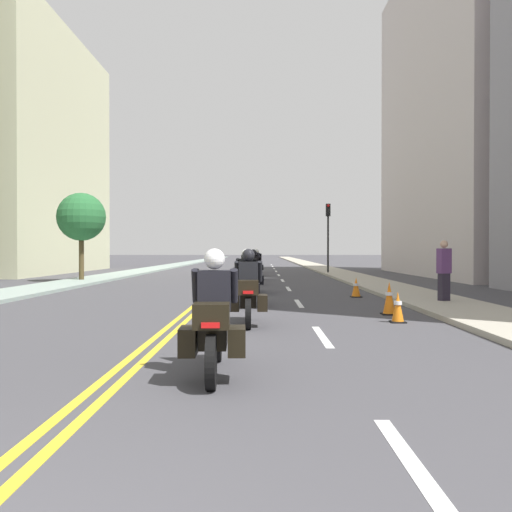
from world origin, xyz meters
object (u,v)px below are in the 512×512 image
at_px(motorcycle_4, 248,270).
at_px(street_tree_0, 81,217).
at_px(motorcycle_5, 252,267).
at_px(motorcycle_7, 256,263).
at_px(motorcycle_1, 248,294).
at_px(traffic_cone_0, 398,307).
at_px(motorcycle_3, 253,275).
at_px(traffic_cone_1, 356,287).
at_px(motorcycle_2, 246,283).
at_px(pedestrian_0, 444,271).
at_px(traffic_cone_2, 389,298).
at_px(traffic_light_far, 328,225).
at_px(motorcycle_0, 214,323).
at_px(motorcycle_6, 257,265).

bearing_deg(motorcycle_4, street_tree_0, 162.29).
distance_m(motorcycle_5, motorcycle_7, 8.79).
relative_size(motorcycle_5, motorcycle_7, 1.02).
bearing_deg(motorcycle_1, traffic_cone_0, 6.26).
height_order(motorcycle_3, traffic_cone_1, motorcycle_3).
bearing_deg(motorcycle_3, motorcycle_2, -91.26).
bearing_deg(pedestrian_0, motorcycle_5, -90.07).
distance_m(traffic_cone_2, traffic_light_far, 22.39).
distance_m(motorcycle_4, pedestrian_0, 10.56).
bearing_deg(street_tree_0, motorcycle_0, -67.51).
relative_size(motorcycle_1, motorcycle_5, 0.94).
bearing_deg(pedestrian_0, traffic_cone_2, 25.27).
relative_size(motorcycle_2, traffic_cone_0, 3.22).
xyz_separation_m(motorcycle_5, motorcycle_7, (0.10, 8.79, 0.02)).
bearing_deg(motorcycle_7, motorcycle_3, -86.74).
bearing_deg(street_tree_0, traffic_cone_1, -35.51).
bearing_deg(street_tree_0, motorcycle_4, -14.40).
xyz_separation_m(motorcycle_2, traffic_light_far, (4.74, 20.16, 2.52)).
xyz_separation_m(motorcycle_3, street_tree_0, (-8.44, 6.66, 2.50)).
xyz_separation_m(motorcycle_0, traffic_cone_0, (3.48, 4.95, -0.32)).
distance_m(motorcycle_3, street_tree_0, 11.04).
height_order(pedestrian_0, street_tree_0, street_tree_0).
distance_m(motorcycle_4, motorcycle_7, 13.15).
height_order(motorcycle_1, traffic_light_far, traffic_light_far).
distance_m(motorcycle_2, motorcycle_3, 4.61).
distance_m(motorcycle_2, traffic_light_far, 20.86).
distance_m(motorcycle_0, motorcycle_6, 26.47).
bearing_deg(traffic_light_far, motorcycle_7, 155.21).
distance_m(traffic_cone_0, traffic_cone_1, 6.29).
xyz_separation_m(motorcycle_4, motorcycle_7, (0.22, 13.14, 0.01)).
xyz_separation_m(motorcycle_2, traffic_cone_0, (3.32, -3.47, -0.31)).
relative_size(motorcycle_2, traffic_light_far, 0.47).
bearing_deg(motorcycle_2, traffic_cone_0, -46.02).
height_order(motorcycle_2, traffic_light_far, traffic_light_far).
bearing_deg(traffic_cone_0, motorcycle_4, 105.46).
relative_size(traffic_cone_0, traffic_light_far, 0.15).
bearing_deg(motorcycle_0, motorcycle_1, 84.05).
relative_size(motorcycle_2, traffic_cone_2, 2.69).
bearing_deg(pedestrian_0, motorcycle_6, -96.17).
relative_size(traffic_cone_0, traffic_cone_2, 0.84).
relative_size(motorcycle_0, motorcycle_2, 1.03).
height_order(traffic_cone_0, traffic_light_far, traffic_light_far).
relative_size(motorcycle_2, motorcycle_6, 0.99).
distance_m(motorcycle_1, street_tree_0, 17.52).
relative_size(motorcycle_1, traffic_cone_0, 3.24).
height_order(motorcycle_6, traffic_cone_1, motorcycle_6).
distance_m(motorcycle_0, street_tree_0, 21.46).
distance_m(motorcycle_1, traffic_cone_1, 7.50).
xyz_separation_m(motorcycle_1, motorcycle_7, (-0.12, 26.20, 0.03)).
distance_m(motorcycle_1, motorcycle_5, 17.41).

